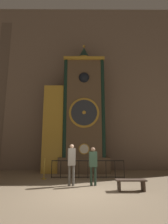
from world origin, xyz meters
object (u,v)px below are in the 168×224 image
object	(u,v)px
visitor_near	(72,160)
stanchion_post	(44,172)
clock_tower	(78,115)
visitor_far	(93,162)
visitor_bench	(131,183)

from	to	relation	value
visitor_near	stanchion_post	size ratio (longest dim) A/B	1.71
clock_tower	visitor_far	size ratio (longest dim) A/B	5.59
visitor_far	stanchion_post	size ratio (longest dim) A/B	1.58
clock_tower	visitor_bench	bearing A→B (deg)	-64.99
visitor_near	stanchion_post	world-z (taller)	visitor_near
clock_tower	stanchion_post	bearing A→B (deg)	-125.72
visitor_near	visitor_bench	xyz separation A→B (m)	(2.46, -0.97, -0.80)
visitor_bench	visitor_near	bearing A→B (deg)	158.50
visitor_far	stanchion_post	xyz separation A→B (m)	(-2.59, 1.59, -0.67)
visitor_near	stanchion_post	distance (m)	2.37
stanchion_post	visitor_far	bearing A→B (deg)	-31.61
clock_tower	visitor_near	xyz separation A→B (m)	(-0.14, -4.00, -2.81)
stanchion_post	visitor_bench	world-z (taller)	stanchion_post
clock_tower	stanchion_post	xyz separation A→B (m)	(-1.73, -2.41, -3.56)
stanchion_post	visitor_bench	xyz separation A→B (m)	(4.05, -2.56, -0.04)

